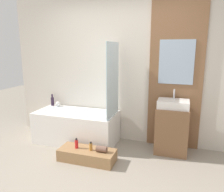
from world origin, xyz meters
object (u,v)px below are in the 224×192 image
at_px(sink, 173,104).
at_px(bottle_soap_primary, 77,144).
at_px(vase_round_light, 58,104).
at_px(bottle_soap_secondary, 91,147).
at_px(wooden_step_bench, 87,155).
at_px(bathtub, 76,127).
at_px(vase_tall_dark, 52,101).

bearing_deg(sink, bottle_soap_primary, -152.88).
xyz_separation_m(vase_round_light, bottle_soap_secondary, (1.06, -0.84, -0.37)).
bearing_deg(bottle_soap_secondary, wooden_step_bench, 180.00).
bearing_deg(bottle_soap_primary, wooden_step_bench, 0.00).
xyz_separation_m(bathtub, sink, (1.68, 0.11, 0.54)).
height_order(wooden_step_bench, sink, sink).
relative_size(bathtub, bottle_soap_primary, 9.31).
relative_size(wooden_step_bench, bottle_soap_secondary, 6.51).
height_order(vase_tall_dark, vase_round_light, vase_tall_dark).
xyz_separation_m(wooden_step_bench, sink, (1.20, 0.70, 0.73)).
bearing_deg(vase_tall_dark, bottle_soap_secondary, -35.78).
height_order(vase_tall_dark, bottle_soap_primary, vase_tall_dark).
height_order(bathtub, wooden_step_bench, bathtub).
bearing_deg(bottle_soap_secondary, vase_round_light, 141.55).
bearing_deg(bottle_soap_primary, vase_tall_dark, 138.00).
height_order(sink, vase_round_light, sink).
xyz_separation_m(sink, bottle_soap_primary, (-1.37, -0.70, -0.57)).
distance_m(vase_round_light, bottle_soap_secondary, 1.41).
distance_m(sink, vase_tall_dark, 2.34).
height_order(sink, vase_tall_dark, sink).
bearing_deg(vase_tall_dark, bathtub, -22.14).
relative_size(bathtub, sink, 3.02).
bearing_deg(bottle_soap_primary, vase_round_light, 134.32).
height_order(bathtub, vase_tall_dark, vase_tall_dark).
height_order(bottle_soap_primary, bottle_soap_secondary, bottle_soap_primary).
xyz_separation_m(bathtub, bottle_soap_secondary, (0.54, -0.60, -0.04)).
xyz_separation_m(wooden_step_bench, vase_round_light, (-1.00, 0.84, 0.52)).
bearing_deg(bathtub, bottle_soap_primary, -62.99).
xyz_separation_m(bathtub, wooden_step_bench, (0.48, -0.60, -0.19)).
xyz_separation_m(bathtub, vase_round_light, (-0.52, 0.25, 0.33)).
distance_m(wooden_step_bench, bottle_soap_secondary, 0.16).
bearing_deg(bottle_soap_secondary, vase_tall_dark, 144.22).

